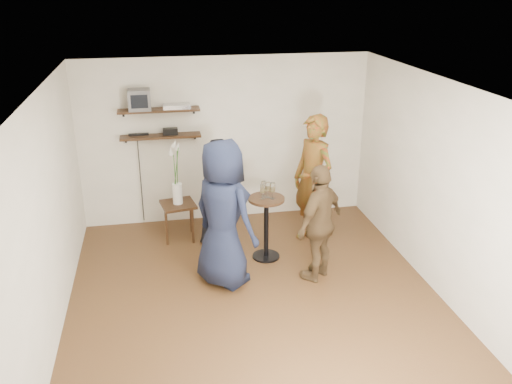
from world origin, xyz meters
The scene contains 18 objects.
room centered at (0.00, 0.00, 1.30)m, with size 4.58×5.08×2.68m.
shelf_upper centered at (-1.00, 2.38, 1.85)m, with size 1.20×0.25×0.04m, color black.
shelf_lower centered at (-1.00, 2.38, 1.45)m, with size 1.20×0.25×0.04m, color black.
crt_monitor centered at (-1.27, 2.38, 2.02)m, with size 0.32×0.30×0.30m, color #59595B.
dvd_deck centered at (-0.74, 2.38, 1.90)m, with size 0.40×0.24×0.06m, color silver.
radio centered at (-0.85, 2.38, 1.52)m, with size 0.22×0.10×0.10m, color black.
power_strip centered at (-1.32, 2.42, 1.48)m, with size 0.30×0.05×0.03m, color black.
side_table centered at (-0.82, 1.82, 0.48)m, with size 0.55×0.55×0.57m.
vase_lilies centered at (-0.82, 1.82, 0.89)m, with size 0.20×0.20×1.00m.
drinks_table centered at (0.34, 1.00, 0.58)m, with size 0.49×0.49×0.90m.
wine_glass_fl centered at (0.28, 0.98, 1.04)m, with size 0.07×0.07×0.20m.
wine_glass_fr centered at (0.41, 0.95, 1.06)m, with size 0.07×0.07×0.22m.
wine_glass_bl centered at (0.32, 1.06, 1.05)m, with size 0.07×0.07×0.21m.
wine_glass_br centered at (0.36, 1.00, 1.05)m, with size 0.07×0.07×0.22m.
person_plaid centered at (1.10, 1.38, 0.96)m, with size 0.70×0.46×1.92m, color #AF2514.
person_dark centered at (-0.19, 1.67, 0.78)m, with size 0.76×0.59×1.56m, color black.
person_navy centered at (-0.32, 0.46, 0.95)m, with size 0.93×0.61×1.91m, color black.
person_brown centered at (0.90, 0.35, 0.78)m, with size 0.91×0.38×1.55m, color #4C3720.
Camera 1 is at (-1.06, -5.61, 3.68)m, focal length 38.00 mm.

